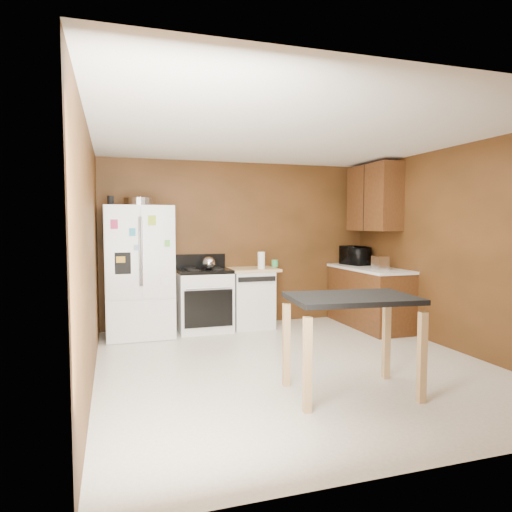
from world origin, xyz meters
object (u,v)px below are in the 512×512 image
toaster (380,263)px  microwave (355,256)px  dishwasher (251,297)px  island (351,312)px  paper_towel (261,260)px  refrigerator (139,271)px  green_canister (275,263)px  gas_range (204,299)px  roasting_pan (140,202)px  kettle (209,263)px  pen_cup (111,201)px

toaster → microwave: (0.05, 0.79, 0.04)m
dishwasher → island: (0.08, -2.89, 0.30)m
microwave → island: 3.30m
paper_towel → refrigerator: size_ratio=0.14×
microwave → paper_towel: bearing=83.9°
green_canister → gas_range: (-1.13, -0.10, -0.48)m
refrigerator → island: bearing=-58.7°
paper_towel → gas_range: bearing=171.7°
green_canister → toaster: toaster is taller
roasting_pan → toaster: 3.50m
paper_towel → roasting_pan: bearing=176.2°
gas_range → kettle: bearing=-44.1°
paper_towel → green_canister: bearing=37.6°
pen_cup → microwave: pen_cup is taller
pen_cup → microwave: size_ratio=0.25×
pen_cup → green_canister: size_ratio=1.12×
refrigerator → green_canister: bearing=4.6°
paper_towel → gas_range: (-0.84, 0.12, -0.55)m
microwave → gas_range: microwave is taller
kettle → refrigerator: bearing=180.0°
microwave → refrigerator: 3.37m
kettle → dishwasher: size_ratio=0.21×
pen_cup → microwave: bearing=2.0°
dishwasher → gas_range: bearing=-178.1°
paper_towel → microwave: 1.62m
pen_cup → roasting_pan: bearing=20.9°
roasting_pan → gas_range: (0.89, 0.01, -1.39)m
kettle → island: kettle is taller
refrigerator → pen_cup: bearing=-165.4°
microwave → dishwasher: size_ratio=0.55×
gas_range → green_canister: bearing=5.2°
roasting_pan → microwave: bearing=-0.3°
pen_cup → refrigerator: pen_cup is taller
green_canister → gas_range: 1.24m
green_canister → island: bearing=-96.4°
microwave → dishwasher: bearing=78.9°
roasting_pan → green_canister: (2.02, 0.11, -0.91)m
kettle → gas_range: (-0.06, 0.06, -0.53)m
green_canister → microwave: 1.33m
paper_towel → dishwasher: paper_towel is taller
roasting_pan → dishwasher: 2.13m
paper_towel → green_canister: (0.29, 0.23, -0.07)m
gas_range → island: bearing=-74.4°
toaster → dishwasher: bearing=160.6°
refrigerator → microwave: bearing=0.6°
paper_towel → dishwasher: (-0.12, 0.15, -0.56)m
microwave → pen_cup: bearing=82.5°
toaster → microwave: size_ratio=0.53×
island → roasting_pan: bearing=120.5°
green_canister → gas_range: gas_range is taller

